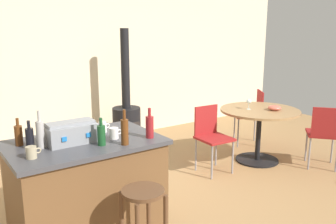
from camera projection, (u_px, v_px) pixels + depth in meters
The scene contains 21 objects.
ground_plane at pixel (215, 200), 3.98m from camera, with size 8.80×8.80×0.00m, color #A37A4C.
back_wall at pixel (100, 59), 5.95m from camera, with size 8.00×0.10×2.70m, color beige.
kitchen_island at pixel (87, 187), 3.26m from camera, with size 1.32×0.85×0.89m.
wooden_stool at pixel (143, 211), 2.77m from camera, with size 0.33×0.33×0.66m.
dining_table at pixel (259, 122), 5.04m from camera, with size 1.09×1.09×0.75m.
folding_chair_near at pixel (252, 113), 5.81m from camera, with size 0.56×0.56×0.88m.
folding_chair_far at pixel (211, 134), 4.71m from camera, with size 0.42×0.42×0.86m.
folding_chair_left at pixel (324, 132), 4.79m from camera, with size 0.56×0.56×0.86m.
wood_stove at pixel (127, 119), 5.68m from camera, with size 0.44×0.45×1.85m.
toolbox at pixel (71, 132), 3.10m from camera, with size 0.42×0.27×0.19m.
bottle_0 at pixel (30, 138), 2.95m from camera, with size 0.07×0.07×0.23m.
bottle_1 at pixel (19, 135), 3.02m from camera, with size 0.06×0.06×0.24m.
bottle_2 at pixel (102, 135), 3.02m from camera, with size 0.07×0.07×0.24m.
bottle_3 at pixel (40, 134), 2.94m from camera, with size 0.06×0.06×0.32m.
bottle_4 at pixel (150, 126), 3.23m from camera, with size 0.07×0.07×0.27m.
bottle_5 at pixel (125, 131), 3.04m from camera, with size 0.06×0.06×0.30m.
cup_0 at pixel (103, 127), 3.42m from camera, with size 0.11×0.07×0.10m.
cup_1 at pixel (114, 133), 3.22m from camera, with size 0.12×0.08×0.10m.
cup_2 at pixel (32, 152), 2.73m from camera, with size 0.12×0.08×0.09m.
wine_glass at pixel (249, 102), 4.99m from camera, with size 0.07×0.07×0.14m.
serving_bowl at pixel (275, 108), 4.95m from camera, with size 0.18×0.18×0.07m, color #DB6651.
Camera 1 is at (-2.51, -2.70, 1.85)m, focal length 38.64 mm.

